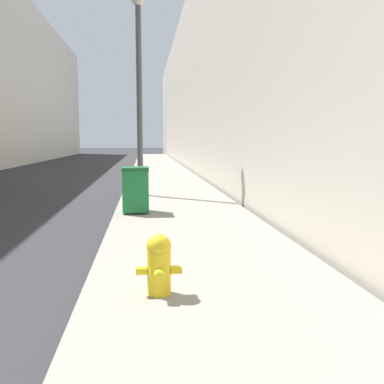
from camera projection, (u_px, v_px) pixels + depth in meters
sidewalk_right at (163, 176)px, 20.55m from camera, size 3.09×60.00×0.16m
building_right_stone at (271, 92)px, 28.68m from camera, size 12.00×60.00×10.02m
fire_hydrant at (159, 263)px, 4.52m from camera, size 0.49×0.38×0.65m
trash_bin at (136, 189)px, 9.64m from camera, size 0.59×0.67×1.03m
lamppost at (139, 90)px, 12.42m from camera, size 0.37×0.37×5.78m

